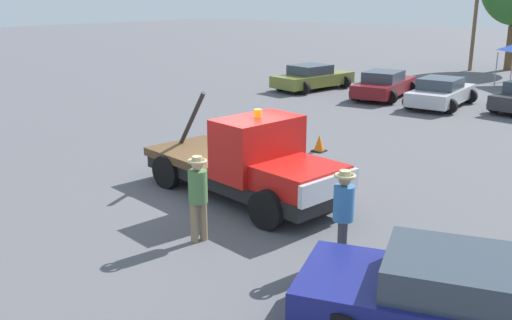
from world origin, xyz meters
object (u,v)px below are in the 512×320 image
object	(u,v)px
parked_car_silver	(441,93)
traffic_cone	(319,144)
parked_car_olive	(312,77)
tow_truck	(250,164)
person_at_hood	(198,192)
parked_car_maroon	(384,85)
person_near_truck	(344,209)
foreground_car	(476,304)

from	to	relation	value
parked_car_silver	traffic_cone	world-z (taller)	parked_car_silver
parked_car_olive	traffic_cone	distance (m)	12.66
tow_truck	person_at_hood	world-z (taller)	tow_truck
parked_car_maroon	tow_truck	bearing A→B (deg)	-172.86
tow_truck	parked_car_olive	bearing A→B (deg)	126.43
tow_truck	person_near_truck	size ratio (longest dim) A/B	3.24
parked_car_maroon	traffic_cone	size ratio (longest dim) A/B	9.11
tow_truck	traffic_cone	xyz separation A→B (m)	(-1.24, 4.92, -0.67)
foreground_car	parked_car_olive	size ratio (longest dim) A/B	1.14
person_near_truck	parked_car_olive	world-z (taller)	person_near_truck
foreground_car	parked_car_maroon	xyz separation A→B (m)	(-10.95, 17.95, -0.00)
parked_car_silver	tow_truck	bearing A→B (deg)	-179.62
person_at_hood	parked_car_olive	bearing A→B (deg)	-46.34
tow_truck	traffic_cone	bearing A→B (deg)	111.06
parked_car_maroon	traffic_cone	world-z (taller)	parked_car_maroon
parked_car_maroon	traffic_cone	bearing A→B (deg)	-171.96
person_at_hood	traffic_cone	world-z (taller)	person_at_hood
person_near_truck	parked_car_olive	bearing A→B (deg)	89.52
tow_truck	person_at_hood	distance (m)	2.71
foreground_car	parked_car_maroon	distance (m)	21.03
tow_truck	traffic_cone	size ratio (longest dim) A/B	10.85
tow_truck	parked_car_olive	world-z (taller)	tow_truck
tow_truck	parked_car_maroon	size ratio (longest dim) A/B	1.19
person_at_hood	parked_car_silver	distance (m)	17.66
person_at_hood	parked_car_maroon	size ratio (longest dim) A/B	0.37
tow_truck	parked_car_maroon	xyz separation A→B (m)	(-4.45, 15.40, -0.27)
person_near_truck	parked_car_silver	distance (m)	17.19
traffic_cone	parked_car_maroon	bearing A→B (deg)	107.03
foreground_car	parked_car_olive	bearing A→B (deg)	110.39
tow_truck	parked_car_silver	bearing A→B (deg)	102.05
tow_truck	foreground_car	size ratio (longest dim) A/B	1.06
person_near_truck	parked_car_maroon	bearing A→B (deg)	78.81
person_near_truck	person_at_hood	xyz separation A→B (m)	(-2.79, -1.07, -0.00)
parked_car_silver	person_near_truck	bearing A→B (deg)	-168.06
person_near_truck	parked_car_olive	size ratio (longest dim) A/B	0.37
tow_truck	parked_car_silver	xyz separation A→B (m)	(-1.35, 14.95, -0.27)
tow_truck	parked_car_olive	size ratio (longest dim) A/B	1.21
person_near_truck	parked_car_silver	size ratio (longest dim) A/B	0.39
person_at_hood	parked_car_silver	xyz separation A→B (m)	(-2.16, 17.52, -0.43)
tow_truck	foreground_car	world-z (taller)	tow_truck
tow_truck	person_at_hood	size ratio (longest dim) A/B	3.26
parked_car_silver	foreground_car	bearing A→B (deg)	-160.66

